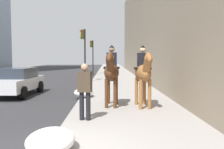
{
  "coord_description": "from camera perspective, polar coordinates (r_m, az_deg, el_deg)",
  "views": [
    {
      "loc": [
        -4.74,
        -1.3,
        2.01
      ],
      "look_at": [
        4.0,
        -1.45,
        1.4
      ],
      "focal_mm": 40.17,
      "sensor_mm": 36.0,
      "label": 1
    }
  ],
  "objects": [
    {
      "name": "traffic_light_far_curb",
      "position": [
        27.64,
        -4.55,
        5.16
      ],
      "size": [
        0.2,
        0.44,
        3.83
      ],
      "color": "black",
      "rests_on": "ground"
    },
    {
      "name": "car_near_lane",
      "position": [
        14.02,
        -21.0,
        -1.39
      ],
      "size": [
        4.16,
        2.11,
        1.44
      ],
      "rotation": [
        0.0,
        0.0,
        3.1
      ],
      "color": "silver",
      "rests_on": "ground"
    },
    {
      "name": "snow_pile_near",
      "position": [
        5.35,
        -13.77,
        -14.34
      ],
      "size": [
        1.26,
        0.97,
        0.44
      ],
      "primitive_type": "ellipsoid",
      "color": "white",
      "rests_on": "sidewalk_slab"
    },
    {
      "name": "mounted_horse_near",
      "position": [
        9.58,
        -0.12,
        0.64
      ],
      "size": [
        2.15,
        0.68,
        2.35
      ],
      "rotation": [
        0.0,
        0.0,
        3.06
      ],
      "color": "#4C2B16",
      "rests_on": "sidewalk_slab"
    },
    {
      "name": "mounted_horse_far",
      "position": [
        9.44,
        7.13,
        0.48
      ],
      "size": [
        2.15,
        0.65,
        2.34
      ],
      "rotation": [
        0.0,
        0.0,
        3.2
      ],
      "color": "brown",
      "rests_on": "sidewalk_slab"
    },
    {
      "name": "pedestrian_greeting",
      "position": [
        7.51,
        -6.2,
        -3.02
      ],
      "size": [
        0.33,
        0.44,
        1.7
      ],
      "rotation": [
        0.0,
        0.0,
        -0.18
      ],
      "color": "black",
      "rests_on": "sidewalk_slab"
    },
    {
      "name": "traffic_light_near_curb",
      "position": [
        19.21,
        -6.44,
        6.18
      ],
      "size": [
        0.2,
        0.44,
        4.12
      ],
      "color": "black",
      "rests_on": "ground"
    },
    {
      "name": "snow_pile_far",
      "position": [
        11.99,
        -6.47,
        -4.11
      ],
      "size": [
        1.17,
        0.9,
        0.41
      ],
      "primitive_type": "ellipsoid",
      "color": "white",
      "rests_on": "sidewalk_slab"
    }
  ]
}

